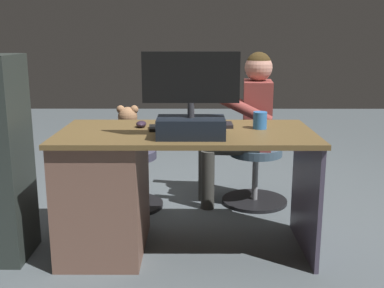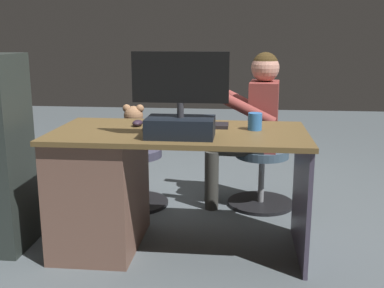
% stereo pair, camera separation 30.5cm
% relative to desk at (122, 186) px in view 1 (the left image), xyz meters
% --- Properties ---
extents(ground_plane, '(10.00, 10.00, 0.00)m').
position_rel_desk_xyz_m(ground_plane, '(-0.37, -0.43, -0.39)').
color(ground_plane, '#535C62').
extents(desk, '(1.44, 0.72, 0.72)m').
position_rel_desk_xyz_m(desk, '(0.00, 0.00, 0.00)').
color(desk, brown).
rests_on(desk, ground_plane).
extents(monitor, '(0.51, 0.23, 0.45)m').
position_rel_desk_xyz_m(monitor, '(-0.40, 0.17, 0.46)').
color(monitor, black).
rests_on(monitor, desk).
extents(keyboard, '(0.42, 0.14, 0.02)m').
position_rel_desk_xyz_m(keyboard, '(-0.44, -0.13, 0.34)').
color(keyboard, black).
rests_on(keyboard, desk).
extents(computer_mouse, '(0.06, 0.10, 0.04)m').
position_rel_desk_xyz_m(computer_mouse, '(-0.11, -0.11, 0.35)').
color(computer_mouse, '#2E202F').
rests_on(computer_mouse, desk).
extents(cup, '(0.08, 0.08, 0.10)m').
position_rel_desk_xyz_m(cup, '(-0.80, -0.06, 0.38)').
color(cup, '#3372BF').
rests_on(cup, desk).
extents(tv_remote, '(0.06, 0.15, 0.02)m').
position_rel_desk_xyz_m(tv_remote, '(-0.19, -0.03, 0.34)').
color(tv_remote, black).
rests_on(tv_remote, desk).
extents(notebook_binder, '(0.24, 0.32, 0.02)m').
position_rel_desk_xyz_m(notebook_binder, '(-0.45, 0.03, 0.34)').
color(notebook_binder, beige).
rests_on(notebook_binder, desk).
extents(office_chair_teddy, '(0.49, 0.49, 0.43)m').
position_rel_desk_xyz_m(office_chair_teddy, '(0.05, -0.70, -0.13)').
color(office_chair_teddy, black).
rests_on(office_chair_teddy, ground_plane).
extents(teddy_bear, '(0.23, 0.24, 0.33)m').
position_rel_desk_xyz_m(teddy_bear, '(0.05, -0.71, 0.19)').
color(teddy_bear, '#9F714E').
rests_on(teddy_bear, office_chair_teddy).
extents(visitor_chair, '(0.49, 0.49, 0.43)m').
position_rel_desk_xyz_m(visitor_chair, '(-0.88, -0.79, -0.14)').
color(visitor_chair, black).
rests_on(visitor_chair, ground_plane).
extents(person, '(0.54, 0.51, 1.13)m').
position_rel_desk_xyz_m(person, '(-0.80, -0.78, 0.28)').
color(person, brown).
rests_on(person, ground_plane).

